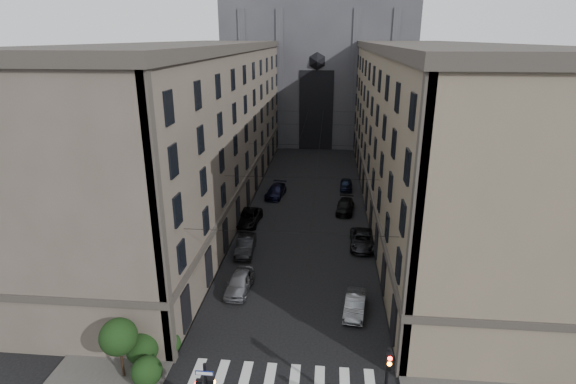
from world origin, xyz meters
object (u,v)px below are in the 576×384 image
(gothic_tower, at_px, (319,46))
(car_right_near, at_px, (355,304))
(car_left_far, at_px, (276,191))
(car_right_midnear, at_px, (362,240))
(car_right_midfar, at_px, (345,206))
(traffic_light_right, at_px, (387,381))
(car_right_far, at_px, (346,185))
(car_left_near, at_px, (240,282))
(car_left_midfar, at_px, (248,218))
(car_left_midnear, at_px, (246,245))

(gothic_tower, xyz_separation_m, car_right_near, (4.68, -62.29, -17.11))
(car_left_far, xyz_separation_m, car_right_midnear, (10.13, -13.80, -0.02))
(car_right_midnear, xyz_separation_m, car_right_midfar, (-1.40, 9.14, -0.03))
(traffic_light_right, xyz_separation_m, car_right_far, (-0.71, 39.48, -2.62))
(traffic_light_right, xyz_separation_m, car_right_near, (-0.92, 10.75, -2.60))
(car_left_near, bearing_deg, gothic_tower, 89.13)
(gothic_tower, relative_size, car_left_near, 12.87)
(car_left_near, bearing_deg, car_right_midfar, 67.15)
(gothic_tower, height_order, car_left_midfar, gothic_tower)
(traffic_light_right, bearing_deg, car_right_midnear, 89.14)
(car_left_midfar, bearing_deg, traffic_light_right, -62.95)
(car_left_midfar, bearing_deg, gothic_tower, 85.50)
(car_right_midfar, bearing_deg, car_right_far, 93.86)
(car_left_midnear, relative_size, car_right_midfar, 0.97)
(car_right_near, xyz_separation_m, car_right_midfar, (-0.16, 20.40, -0.00))
(gothic_tower, distance_m, car_left_near, 62.64)
(car_left_far, height_order, car_right_midfar, car_left_far)
(car_left_midnear, xyz_separation_m, car_right_far, (10.09, 19.80, -0.08))
(car_left_far, bearing_deg, car_right_far, 29.27)
(car_left_near, relative_size, car_left_far, 0.90)
(gothic_tower, height_order, car_left_midnear, gothic_tower)
(car_left_near, height_order, car_left_far, car_left_near)
(car_right_near, relative_size, car_right_midfar, 0.89)
(traffic_light_right, distance_m, car_right_near, 11.09)
(car_left_midnear, xyz_separation_m, car_left_far, (1.00, 16.13, -0.02))
(gothic_tower, bearing_deg, car_left_midnear, -95.56)
(car_right_far, bearing_deg, traffic_light_right, -86.45)
(car_left_far, distance_m, car_right_near, 26.59)
(traffic_light_right, xyz_separation_m, car_left_near, (-10.04, 12.92, -2.52))
(car_right_midfar, bearing_deg, gothic_tower, 102.52)
(car_left_far, height_order, car_right_far, car_left_far)
(car_left_midfar, xyz_separation_m, car_right_midfar, (10.73, 4.58, -0.06))
(car_right_near, xyz_separation_m, car_right_midnear, (1.24, 11.26, 0.03))
(car_right_near, bearing_deg, car_left_midnear, 145.24)
(car_right_midfar, bearing_deg, car_left_midfar, -150.51)
(car_left_midnear, distance_m, car_left_midfar, 6.96)
(car_left_near, xyz_separation_m, car_left_far, (0.24, 22.88, -0.04))
(gothic_tower, height_order, car_right_midnear, gothic_tower)
(gothic_tower, height_order, car_right_midfar, gothic_tower)
(car_left_midnear, bearing_deg, car_left_near, -86.17)
(traffic_light_right, relative_size, car_left_midnear, 1.14)
(gothic_tower, relative_size, car_right_midfar, 12.36)
(car_left_far, distance_m, car_right_far, 9.80)
(car_left_midnear, bearing_deg, traffic_light_right, -63.79)
(traffic_light_right, bearing_deg, car_left_far, 105.31)
(gothic_tower, xyz_separation_m, car_left_far, (-4.20, -37.23, -17.07))
(traffic_light_right, bearing_deg, car_right_far, 91.03)
(gothic_tower, distance_m, car_right_midfar, 45.48)
(car_right_far, bearing_deg, car_left_midnear, -114.48)
(car_right_near, xyz_separation_m, car_right_far, (0.20, 28.73, -0.01))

